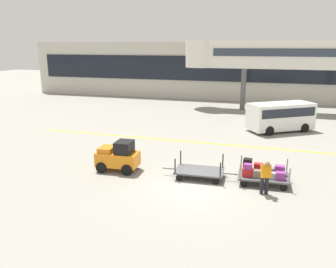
% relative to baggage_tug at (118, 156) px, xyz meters
% --- Properties ---
extents(ground_plane, '(120.00, 120.00, 0.00)m').
position_rel_baggage_tug_xyz_m(ground_plane, '(4.13, -0.90, -0.75)').
color(ground_plane, gray).
extents(apron_lead_line, '(21.54, 0.50, 0.01)m').
position_rel_baggage_tug_xyz_m(apron_lead_line, '(1.84, 6.24, -0.75)').
color(apron_lead_line, yellow).
rests_on(apron_lead_line, ground_plane).
extents(terminal_building, '(52.57, 2.51, 6.56)m').
position_rel_baggage_tug_xyz_m(terminal_building, '(4.13, 25.08, 2.54)').
color(terminal_building, '#BCB7AD').
rests_on(terminal_building, ground_plane).
extents(jet_bridge, '(18.61, 3.00, 6.67)m').
position_rel_baggage_tug_xyz_m(jet_bridge, '(7.51, 19.09, 4.56)').
color(jet_bridge, silver).
rests_on(jet_bridge, ground_plane).
extents(baggage_tug, '(2.15, 1.31, 1.58)m').
position_rel_baggage_tug_xyz_m(baggage_tug, '(0.00, 0.00, 0.00)').
color(baggage_tug, orange).
rests_on(baggage_tug, ground_plane).
extents(baggage_cart_lead, '(3.03, 1.50, 1.10)m').
position_rel_baggage_tug_xyz_m(baggage_cart_lead, '(4.15, 0.19, -0.41)').
color(baggage_cart_lead, '#4C4C4F').
rests_on(baggage_cart_lead, ground_plane).
extents(baggage_cart_middle, '(3.03, 1.50, 1.10)m').
position_rel_baggage_tug_xyz_m(baggage_cart_middle, '(7.09, 0.33, -0.24)').
color(baggage_cart_middle, '#4C4C4F').
rests_on(baggage_cart_middle, ground_plane).
extents(baggage_handler, '(0.50, 0.51, 1.56)m').
position_rel_baggage_tug_xyz_m(baggage_handler, '(7.23, -0.90, 0.11)').
color(baggage_handler, black).
rests_on(baggage_handler, ground_plane).
extents(shuttle_van, '(5.04, 4.26, 2.10)m').
position_rel_baggage_tug_xyz_m(shuttle_van, '(8.09, 11.00, 0.48)').
color(shuttle_van, white).
rests_on(shuttle_van, ground_plane).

